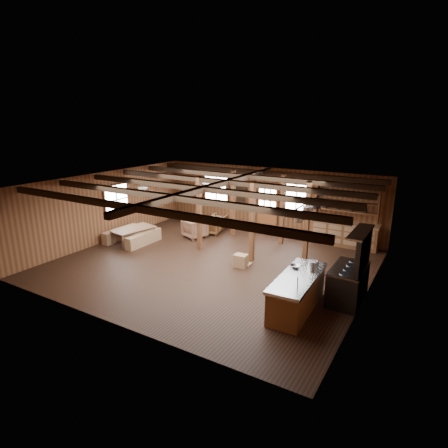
% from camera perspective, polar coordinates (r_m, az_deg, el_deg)
% --- Properties ---
extents(room, '(10.04, 9.04, 2.84)m').
position_cam_1_polar(room, '(12.47, -1.86, -0.08)').
color(room, black).
rests_on(room, ground).
extents(ceiling_joists, '(9.80, 8.82, 0.18)m').
position_cam_1_polar(ceiling_joists, '(12.33, -1.47, 5.84)').
color(ceiling_joists, black).
rests_on(ceiling_joists, ceiling).
extents(timber_posts, '(3.95, 2.35, 2.80)m').
position_cam_1_polar(timber_posts, '(13.97, 4.55, 1.64)').
color(timber_posts, '#4C2715').
rests_on(timber_posts, floor).
extents(back_door, '(1.02, 0.08, 2.15)m').
position_cam_1_polar(back_door, '(16.40, 6.58, 1.85)').
color(back_door, brown).
rests_on(back_door, floor).
extents(window_back_left, '(1.32, 0.06, 1.32)m').
position_cam_1_polar(window_back_left, '(17.45, -1.15, 5.23)').
color(window_back_left, white).
rests_on(window_back_left, wall_back).
extents(window_back_right, '(1.02, 0.06, 1.32)m').
position_cam_1_polar(window_back_right, '(15.77, 10.98, 3.79)').
color(window_back_right, white).
rests_on(window_back_right, wall_back).
extents(window_left, '(0.14, 1.24, 1.32)m').
position_cam_1_polar(window_left, '(15.92, -16.10, 3.57)').
color(window_left, white).
rests_on(window_left, wall_back).
extents(notice_boards, '(1.08, 0.03, 0.90)m').
position_cam_1_polar(notice_boards, '(16.89, 2.02, 5.00)').
color(notice_boards, beige).
rests_on(notice_boards, wall_back).
extents(back_counter, '(2.55, 0.60, 2.45)m').
position_cam_1_polar(back_counter, '(15.21, 17.88, -1.04)').
color(back_counter, brown).
rests_on(back_counter, floor).
extents(pendant_lamps, '(1.86, 2.36, 0.66)m').
position_cam_1_polar(pendant_lamps, '(14.35, -7.34, 5.41)').
color(pendant_lamps, '#2C2C2F').
rests_on(pendant_lamps, ceiling).
extents(pot_rack, '(0.35, 3.00, 0.42)m').
position_cam_1_polar(pot_rack, '(11.18, 13.31, 2.35)').
color(pot_rack, '#2C2C2F').
rests_on(pot_rack, ceiling).
extents(kitchen_island, '(0.97, 2.53, 1.20)m').
position_cam_1_polar(kitchen_island, '(10.00, 11.07, -10.24)').
color(kitchen_island, brown).
rests_on(kitchen_island, floor).
extents(step_stool, '(0.51, 0.37, 0.44)m').
position_cam_1_polar(step_stool, '(12.58, 2.57, -5.62)').
color(step_stool, olive).
rests_on(step_stool, floor).
extents(commercial_range, '(0.84, 1.64, 2.02)m').
position_cam_1_polar(commercial_range, '(10.74, 18.64, -7.92)').
color(commercial_range, '#2C2C2F').
rests_on(commercial_range, floor).
extents(dining_table, '(1.24, 1.83, 0.59)m').
position_cam_1_polar(dining_table, '(15.38, -13.53, -1.71)').
color(dining_table, brown).
rests_on(dining_table, floor).
extents(bench_wall, '(0.33, 1.75, 0.48)m').
position_cam_1_polar(bench_wall, '(15.91, -15.46, -1.46)').
color(bench_wall, olive).
rests_on(bench_wall, floor).
extents(bench_aisle, '(0.33, 1.75, 0.48)m').
position_cam_1_polar(bench_aisle, '(15.06, -12.15, -2.21)').
color(bench_aisle, olive).
rests_on(bench_aisle, floor).
extents(armchair_a, '(0.97, 0.99, 0.75)m').
position_cam_1_polar(armchair_a, '(16.13, -2.00, -0.15)').
color(armchair_a, brown).
rests_on(armchair_a, floor).
extents(armchair_b, '(0.78, 0.79, 0.63)m').
position_cam_1_polar(armchair_b, '(16.91, -0.71, 0.41)').
color(armchair_b, brown).
rests_on(armchair_b, floor).
extents(armchair_c, '(1.07, 1.08, 0.78)m').
position_cam_1_polar(armchair_c, '(15.63, -4.44, -0.66)').
color(armchair_c, brown).
rests_on(armchair_c, floor).
extents(counter_pot, '(0.28, 0.28, 0.17)m').
position_cam_1_polar(counter_pot, '(10.43, 13.46, -5.97)').
color(counter_pot, silver).
rests_on(counter_pot, kitchen_island).
extents(bowl, '(0.31, 0.31, 0.06)m').
position_cam_1_polar(bowl, '(10.33, 10.77, -6.34)').
color(bowl, silver).
rests_on(bowl, kitchen_island).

